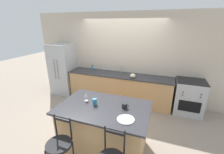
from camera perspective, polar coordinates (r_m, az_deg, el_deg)
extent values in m
plane|color=gray|center=(4.64, 1.10, -10.88)|extent=(18.00, 18.00, 0.00)
cube|color=beige|center=(4.76, 3.90, 7.41)|extent=(6.00, 0.07, 2.70)
cube|color=tan|center=(4.75, 2.58, -4.23)|extent=(3.16, 0.63, 0.87)
cube|color=#2D2D33|center=(4.59, 2.67, 0.92)|extent=(3.20, 0.67, 0.03)
cube|color=black|center=(4.58, 2.67, 1.05)|extent=(0.56, 0.35, 0.01)
cylinder|color=#ADAFB5|center=(4.74, 3.46, 3.16)|extent=(0.02, 0.02, 0.22)
cylinder|color=#ADAFB5|center=(4.66, 3.28, 4.14)|extent=(0.02, 0.12, 0.02)
cube|color=tan|center=(3.01, -3.03, -19.34)|extent=(1.51, 0.91, 0.92)
cube|color=#2D2D33|center=(2.74, -3.21, -11.51)|extent=(1.63, 1.03, 0.03)
cube|color=#ADAFB5|center=(5.47, -18.08, 2.85)|extent=(0.76, 0.68, 1.73)
cylinder|color=#939399|center=(5.22, -21.06, 2.71)|extent=(0.02, 0.02, 0.66)
cylinder|color=#939399|center=(5.14, -20.02, 2.60)|extent=(0.02, 0.02, 0.66)
cube|color=#ADAFB5|center=(4.61, 27.17, -6.86)|extent=(0.72, 0.63, 0.94)
cube|color=black|center=(4.37, 27.37, -9.97)|extent=(0.52, 0.01, 0.30)
cube|color=black|center=(4.43, 28.11, -1.31)|extent=(0.72, 0.63, 0.02)
cylinder|color=black|center=(4.18, 25.43, -5.26)|extent=(0.03, 0.02, 0.03)
cylinder|color=black|center=(4.25, 30.87, -5.80)|extent=(0.03, 0.02, 0.03)
cylinder|color=black|center=(4.21, 25.28, -6.18)|extent=(0.03, 0.02, 0.03)
cylinder|color=black|center=(4.28, 30.69, -6.71)|extent=(0.03, 0.02, 0.03)
cylinder|color=black|center=(2.96, -19.29, -25.44)|extent=(0.02, 0.02, 0.63)
cylinder|color=#232326|center=(2.58, -19.63, -23.09)|extent=(0.38, 0.38, 0.04)
cylinder|color=black|center=(2.60, -20.71, -16.70)|extent=(0.02, 0.02, 0.39)
cylinder|color=black|center=(2.46, -15.48, -18.51)|extent=(0.02, 0.02, 0.39)
cube|color=black|center=(2.45, -18.50, -15.25)|extent=(0.28, 0.02, 0.04)
cylinder|color=black|center=(2.24, -2.66, -22.09)|extent=(0.02, 0.02, 0.39)
cylinder|color=black|center=(2.17, 4.74, -23.70)|extent=(0.02, 0.02, 0.39)
cube|color=black|center=(2.12, 0.98, -20.43)|extent=(0.28, 0.02, 0.04)
cylinder|color=white|center=(2.41, 5.26, -15.78)|extent=(0.27, 0.27, 0.01)
torus|color=white|center=(2.40, 5.26, -15.67)|extent=(0.26, 0.26, 0.01)
cylinder|color=white|center=(2.96, -9.76, -8.82)|extent=(0.07, 0.07, 0.00)
cylinder|color=white|center=(2.94, -9.81, -8.10)|extent=(0.01, 0.01, 0.08)
cone|color=white|center=(2.90, -9.91, -6.57)|extent=(0.07, 0.07, 0.09)
cylinder|color=#232326|center=(2.68, 4.76, -10.77)|extent=(0.09, 0.09, 0.09)
torus|color=#232326|center=(2.67, 5.73, -10.89)|extent=(0.06, 0.01, 0.06)
cylinder|color=teal|center=(2.78, -6.62, -9.33)|extent=(0.08, 0.08, 0.11)
ellipsoid|color=beige|center=(4.29, 7.92, 0.50)|extent=(0.15, 0.15, 0.12)
cylinder|color=brown|center=(4.27, 7.96, 1.41)|extent=(0.02, 0.02, 0.02)
cylinder|color=teal|center=(5.00, -7.45, 3.49)|extent=(0.05, 0.05, 0.15)
cylinder|color=black|center=(4.98, -7.50, 4.54)|extent=(0.02, 0.02, 0.04)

